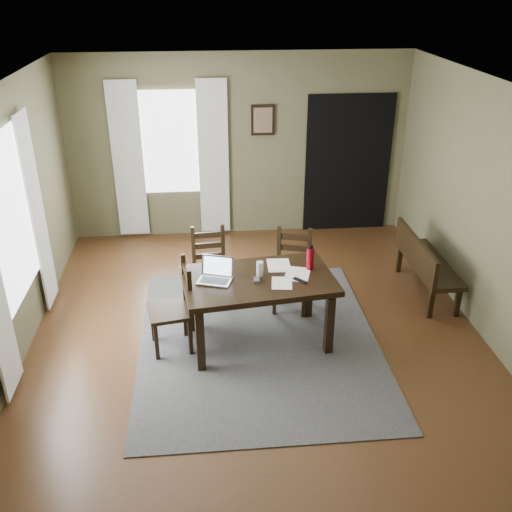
{
  "coord_description": "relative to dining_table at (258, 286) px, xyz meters",
  "views": [
    {
      "loc": [
        -0.52,
        -5.21,
        3.67
      ],
      "look_at": [
        0.0,
        0.3,
        0.9
      ],
      "focal_mm": 40.0,
      "sensor_mm": 36.0,
      "label": 1
    }
  ],
  "objects": [
    {
      "name": "paper_d",
      "position": [
        0.42,
        0.04,
        0.1
      ],
      "size": [
        0.33,
        0.38,
        0.0
      ],
      "primitive_type": "cube",
      "rotation": [
        0.0,
        0.0,
        -0.29
      ],
      "color": "white",
      "rests_on": "dining_table"
    },
    {
      "name": "dining_table",
      "position": [
        0.0,
        0.0,
        0.0
      ],
      "size": [
        1.68,
        1.13,
        0.78
      ],
      "rotation": [
        0.0,
        0.0,
        0.13
      ],
      "color": "black",
      "rests_on": "rug"
    },
    {
      "name": "chair_back_right",
      "position": [
        0.47,
        0.69,
        -0.22
      ],
      "size": [
        0.53,
        0.53,
        0.98
      ],
      "rotation": [
        0.0,
        0.0,
        -0.27
      ],
      "color": "black",
      "rests_on": "rug"
    },
    {
      "name": "drinking_glass",
      "position": [
        0.02,
        0.04,
        0.18
      ],
      "size": [
        0.08,
        0.08,
        0.16
      ],
      "primitive_type": "cylinder",
      "rotation": [
        0.0,
        0.0,
        0.07
      ],
      "color": "silver",
      "rests_on": "dining_table"
    },
    {
      "name": "ground",
      "position": [
        0.0,
        0.0,
        -0.7
      ],
      "size": [
        5.0,
        6.0,
        0.01
      ],
      "color": "#492C16"
    },
    {
      "name": "chair_back_left",
      "position": [
        -0.5,
        0.89,
        -0.23
      ],
      "size": [
        0.45,
        0.46,
        0.96
      ],
      "rotation": [
        0.0,
        0.0,
        0.09
      ],
      "color": "black",
      "rests_on": "rug"
    },
    {
      "name": "room_shell",
      "position": [
        0.0,
        0.0,
        1.1
      ],
      "size": [
        5.02,
        6.02,
        2.71
      ],
      "color": "brown",
      "rests_on": "ground"
    },
    {
      "name": "water_bottle",
      "position": [
        0.57,
        0.15,
        0.23
      ],
      "size": [
        0.1,
        0.1,
        0.28
      ],
      "rotation": [
        0.0,
        0.0,
        0.32
      ],
      "color": "#AD0D1E",
      "rests_on": "dining_table"
    },
    {
      "name": "bench",
      "position": [
        2.15,
        0.87,
        -0.24
      ],
      "size": [
        0.43,
        1.35,
        0.76
      ],
      "rotation": [
        0.0,
        0.0,
        1.57
      ],
      "color": "black",
      "rests_on": "ground"
    },
    {
      "name": "tv_remote",
      "position": [
        0.42,
        -0.11,
        0.11
      ],
      "size": [
        0.14,
        0.15,
        0.02
      ],
      "primitive_type": "cube",
      "rotation": [
        0.0,
        0.0,
        0.72
      ],
      "color": "black",
      "rests_on": "dining_table"
    },
    {
      "name": "curtain_back_left",
      "position": [
        -1.62,
        2.94,
        0.5
      ],
      "size": [
        0.44,
        0.03,
        2.3
      ],
      "color": "silver",
      "rests_on": "ground"
    },
    {
      "name": "framed_picture",
      "position": [
        0.35,
        2.97,
        1.05
      ],
      "size": [
        0.34,
        0.03,
        0.44
      ],
      "color": "black",
      "rests_on": "ground"
    },
    {
      "name": "curtain_back_right",
      "position": [
        -0.38,
        2.94,
        0.5
      ],
      "size": [
        0.44,
        0.03,
        2.3
      ],
      "color": "silver",
      "rests_on": "ground"
    },
    {
      "name": "paper_b",
      "position": [
        0.23,
        -0.14,
        0.1
      ],
      "size": [
        0.24,
        0.29,
        0.0
      ],
      "primitive_type": "cube",
      "rotation": [
        0.0,
        0.0,
        -0.13
      ],
      "color": "white",
      "rests_on": "dining_table"
    },
    {
      "name": "doorway_back",
      "position": [
        1.65,
        2.97,
        0.35
      ],
      "size": [
        1.3,
        0.03,
        2.1
      ],
      "color": "black",
      "rests_on": "ground"
    },
    {
      "name": "window_back",
      "position": [
        -1.0,
        2.97,
        0.75
      ],
      "size": [
        1.0,
        0.01,
        1.5
      ],
      "color": "white",
      "rests_on": "ground"
    },
    {
      "name": "laptop",
      "position": [
        -0.44,
        0.01,
        0.16
      ],
      "size": [
        0.41,
        0.36,
        0.23
      ],
      "rotation": [
        0.0,
        0.0,
        -0.31
      ],
      "color": "#B7B7BC",
      "rests_on": "dining_table"
    },
    {
      "name": "computer_mouse",
      "position": [
        -0.03,
        -0.08,
        0.11
      ],
      "size": [
        0.06,
        0.1,
        0.03
      ],
      "primitive_type": "cube",
      "rotation": [
        0.0,
        0.0,
        -0.05
      ],
      "color": "#3F3F42",
      "rests_on": "dining_table"
    },
    {
      "name": "window_left",
      "position": [
        -2.47,
        0.2,
        0.75
      ],
      "size": [
        0.01,
        1.3,
        1.7
      ],
      "color": "white",
      "rests_on": "ground"
    },
    {
      "name": "curtain_left_far",
      "position": [
        -2.44,
        1.02,
        0.5
      ],
      "size": [
        0.03,
        0.48,
        2.3
      ],
      "color": "silver",
      "rests_on": "ground"
    },
    {
      "name": "rug",
      "position": [
        0.0,
        0.0,
        -0.69
      ],
      "size": [
        2.6,
        3.2,
        0.01
      ],
      "color": "#404040",
      "rests_on": "ground"
    },
    {
      "name": "chair_end",
      "position": [
        -0.89,
        -0.03,
        -0.2
      ],
      "size": [
        0.51,
        0.51,
        1.0
      ],
      "rotation": [
        0.0,
        0.0,
        -1.39
      ],
      "color": "black",
      "rests_on": "rug"
    },
    {
      "name": "paper_c",
      "position": [
        0.25,
        0.26,
        0.1
      ],
      "size": [
        0.26,
        0.33,
        0.0
      ],
      "primitive_type": "cube",
      "rotation": [
        0.0,
        0.0,
        -0.03
      ],
      "color": "white",
      "rests_on": "dining_table"
    }
  ]
}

